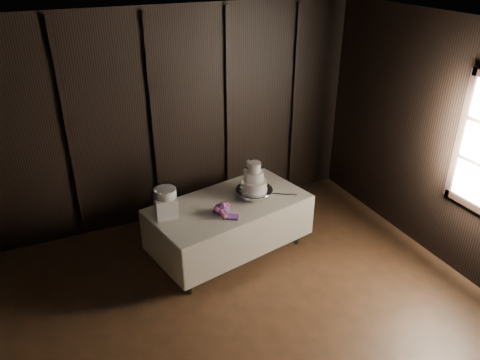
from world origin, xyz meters
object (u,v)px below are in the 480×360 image
(box_pedestal, at_px, (166,206))
(small_cake, at_px, (165,193))
(wedding_cake, at_px, (253,180))
(cake_stand, at_px, (254,192))
(bouquet, at_px, (223,210))
(display_table, at_px, (229,226))

(box_pedestal, distance_m, small_cake, 0.18)
(wedding_cake, bearing_deg, cake_stand, 52.21)
(cake_stand, xyz_separation_m, bouquet, (-0.55, -0.26, 0.02))
(cake_stand, distance_m, wedding_cake, 0.20)
(cake_stand, bearing_deg, box_pedestal, -179.85)
(small_cake, bearing_deg, box_pedestal, 0.00)
(bouquet, height_order, small_cake, small_cake)
(display_table, relative_size, wedding_cake, 5.67)
(bouquet, bearing_deg, cake_stand, 25.31)
(display_table, distance_m, bouquet, 0.49)
(box_pedestal, height_order, small_cake, small_cake)
(cake_stand, bearing_deg, wedding_cake, -150.26)
(display_table, height_order, small_cake, small_cake)
(cake_stand, relative_size, bouquet, 1.23)
(wedding_cake, distance_m, small_cake, 1.14)
(wedding_cake, height_order, small_cake, wedding_cake)
(cake_stand, bearing_deg, bouquet, -154.69)
(small_cake, bearing_deg, bouquet, -22.30)
(display_table, distance_m, cake_stand, 0.54)
(cake_stand, xyz_separation_m, wedding_cake, (-0.03, -0.02, 0.20))
(cake_stand, xyz_separation_m, small_cake, (-1.17, -0.00, 0.26))
(bouquet, xyz_separation_m, box_pedestal, (-0.62, 0.26, 0.06))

